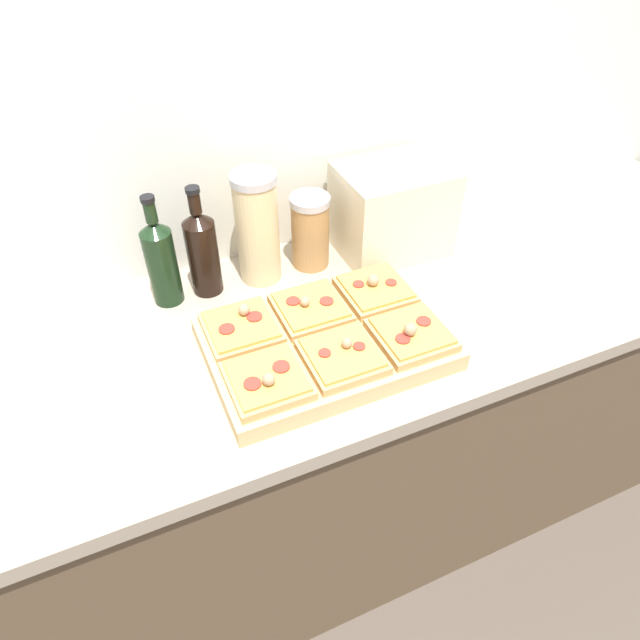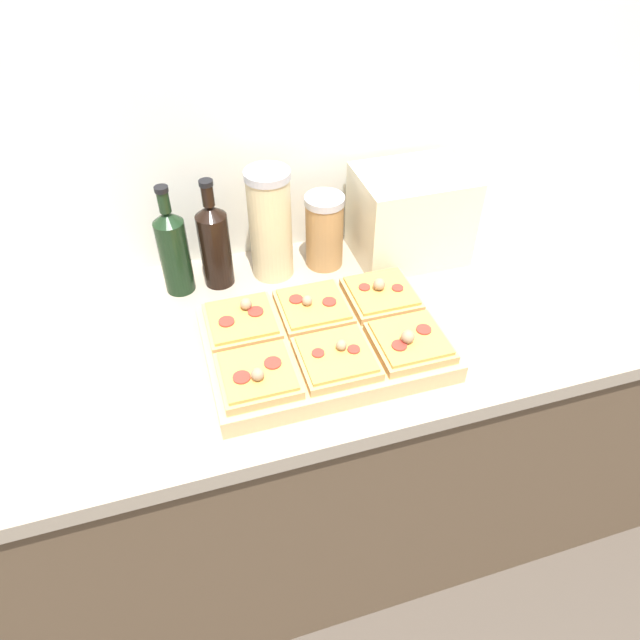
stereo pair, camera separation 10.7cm
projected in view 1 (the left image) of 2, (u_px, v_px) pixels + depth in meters
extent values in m
plane|color=#4C4238|center=(357.00, 617.00, 1.67)|extent=(12.00, 12.00, 0.00)
cube|color=silver|center=(249.00, 113.00, 1.30)|extent=(6.00, 0.06, 2.50)
cube|color=brown|center=(313.00, 447.00, 1.61)|extent=(2.60, 0.64, 0.85)
cube|color=gray|center=(312.00, 330.00, 1.31)|extent=(2.63, 0.67, 0.04)
cube|color=tan|center=(326.00, 343.00, 1.21)|extent=(0.50, 0.34, 0.04)
cube|color=tan|center=(241.00, 329.00, 1.20)|extent=(0.15, 0.15, 0.02)
cube|color=gold|center=(241.00, 324.00, 1.19)|extent=(0.13, 0.14, 0.01)
cylinder|color=#AD2D23|center=(227.00, 329.00, 1.17)|extent=(0.03, 0.03, 0.00)
cylinder|color=#AD2D23|center=(254.00, 317.00, 1.20)|extent=(0.03, 0.03, 0.00)
sphere|color=#937A5B|center=(244.00, 310.00, 1.20)|extent=(0.03, 0.03, 0.03)
cube|color=tan|center=(311.00, 309.00, 1.25)|extent=(0.15, 0.15, 0.02)
cube|color=gold|center=(311.00, 305.00, 1.24)|extent=(0.13, 0.14, 0.01)
cylinder|color=#AD2D23|center=(293.00, 301.00, 1.24)|extent=(0.03, 0.03, 0.00)
cylinder|color=#AD2D23|center=(327.00, 301.00, 1.24)|extent=(0.03, 0.03, 0.00)
sphere|color=#937A5B|center=(305.00, 302.00, 1.22)|extent=(0.02, 0.02, 0.02)
cube|color=tan|center=(375.00, 291.00, 1.30)|extent=(0.15, 0.15, 0.02)
cube|color=gold|center=(375.00, 286.00, 1.29)|extent=(0.13, 0.14, 0.01)
cylinder|color=#AD2D23|center=(359.00, 284.00, 1.28)|extent=(0.03, 0.03, 0.00)
cylinder|color=#AD2D23|center=(391.00, 282.00, 1.29)|extent=(0.03, 0.03, 0.00)
sphere|color=#937A5B|center=(373.00, 280.00, 1.28)|extent=(0.03, 0.03, 0.03)
cube|color=tan|center=(267.00, 381.00, 1.09)|extent=(0.15, 0.15, 0.02)
cube|color=gold|center=(267.00, 376.00, 1.08)|extent=(0.13, 0.14, 0.01)
cylinder|color=#AD2D23|center=(252.00, 384.00, 1.06)|extent=(0.03, 0.03, 0.00)
cylinder|color=#AD2D23|center=(281.00, 367.00, 1.09)|extent=(0.03, 0.03, 0.00)
sphere|color=#937A5B|center=(269.00, 379.00, 1.05)|extent=(0.03, 0.03, 0.03)
cube|color=tan|center=(342.00, 357.00, 1.14)|extent=(0.15, 0.15, 0.02)
cube|color=gold|center=(342.00, 352.00, 1.13)|extent=(0.13, 0.14, 0.01)
cylinder|color=#AD2D23|center=(325.00, 353.00, 1.12)|extent=(0.03, 0.03, 0.00)
cylinder|color=#AD2D23|center=(359.00, 346.00, 1.13)|extent=(0.03, 0.03, 0.00)
sphere|color=#937A5B|center=(347.00, 343.00, 1.13)|extent=(0.02, 0.02, 0.02)
cube|color=tan|center=(411.00, 335.00, 1.19)|extent=(0.15, 0.15, 0.02)
cube|color=gold|center=(412.00, 330.00, 1.18)|extent=(0.13, 0.14, 0.01)
cylinder|color=#AD2D23|center=(403.00, 339.00, 1.15)|extent=(0.03, 0.03, 0.00)
cylinder|color=#AD2D23|center=(424.00, 321.00, 1.19)|extent=(0.03, 0.03, 0.00)
sphere|color=#937A5B|center=(410.00, 329.00, 1.15)|extent=(0.03, 0.03, 0.03)
cylinder|color=black|center=(163.00, 267.00, 1.30)|extent=(0.07, 0.07, 0.19)
cone|color=black|center=(154.00, 227.00, 1.23)|extent=(0.07, 0.07, 0.03)
cylinder|color=black|center=(150.00, 212.00, 1.20)|extent=(0.03, 0.03, 0.05)
cylinder|color=black|center=(147.00, 199.00, 1.18)|extent=(0.03, 0.03, 0.01)
cylinder|color=black|center=(204.00, 258.00, 1.33)|extent=(0.07, 0.07, 0.19)
cone|color=black|center=(197.00, 218.00, 1.26)|extent=(0.07, 0.07, 0.03)
cylinder|color=black|center=(194.00, 202.00, 1.23)|extent=(0.03, 0.03, 0.05)
cylinder|color=black|center=(192.00, 190.00, 1.21)|extent=(0.03, 0.03, 0.01)
cylinder|color=beige|center=(258.00, 232.00, 1.34)|extent=(0.10, 0.10, 0.26)
cylinder|color=#B2B2B7|center=(253.00, 178.00, 1.25)|extent=(0.11, 0.11, 0.02)
cylinder|color=#AD7F4C|center=(310.00, 235.00, 1.41)|extent=(0.09, 0.09, 0.17)
cylinder|color=#B2B2B7|center=(310.00, 201.00, 1.35)|extent=(0.10, 0.10, 0.02)
cube|color=beige|center=(392.00, 210.00, 1.45)|extent=(0.27, 0.20, 0.23)
cube|color=black|center=(415.00, 204.00, 1.33)|extent=(0.22, 0.01, 0.06)
cube|color=black|center=(443.00, 194.00, 1.48)|extent=(0.02, 0.02, 0.02)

